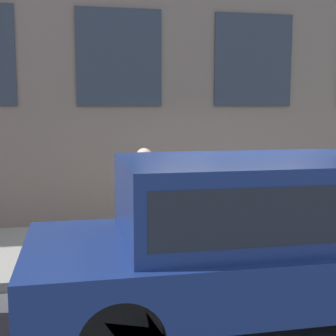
# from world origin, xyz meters

# --- Properties ---
(ground_plane) EXTENTS (80.00, 80.00, 0.00)m
(ground_plane) POSITION_xyz_m (0.00, 0.00, 0.00)
(ground_plane) COLOR #47474C
(sidewalk) EXTENTS (2.86, 60.00, 0.13)m
(sidewalk) POSITION_xyz_m (1.43, 0.00, 0.07)
(sidewalk) COLOR #9E9B93
(sidewalk) RESTS_ON ground_plane
(building_facade) EXTENTS (0.33, 40.00, 8.11)m
(building_facade) POSITION_xyz_m (3.00, 0.00, 4.06)
(building_facade) COLOR gray
(building_facade) RESTS_ON ground_plane
(fire_hydrant) EXTENTS (0.31, 0.43, 0.74)m
(fire_hydrant) POSITION_xyz_m (0.60, 0.46, 0.51)
(fire_hydrant) COLOR gold
(fire_hydrant) RESTS_ON sidewalk
(person) EXTENTS (0.38, 0.25, 1.59)m
(person) POSITION_xyz_m (1.14, 1.11, 1.09)
(person) COLOR #232328
(person) RESTS_ON sidewalk
(parked_truck_navy_near) EXTENTS (2.08, 4.67, 1.80)m
(parked_truck_navy_near) POSITION_xyz_m (-1.30, 0.31, 1.04)
(parked_truck_navy_near) COLOR black
(parked_truck_navy_near) RESTS_ON ground_plane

